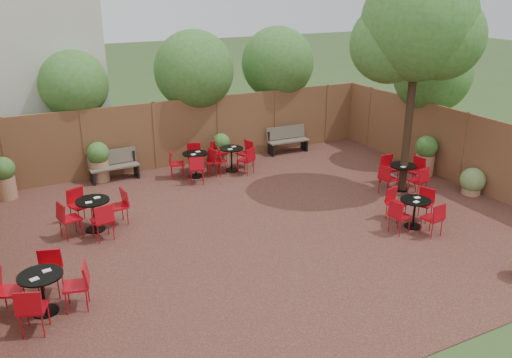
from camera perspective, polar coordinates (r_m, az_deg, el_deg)
name	(u,v)px	position (r m, az deg, el deg)	size (l,w,h in m)	color
ground	(266,227)	(12.06, 1.10, -5.20)	(80.00, 80.00, 0.00)	#354F23
courtyard_paving	(266,227)	(12.06, 1.10, -5.15)	(12.00, 10.00, 0.02)	#391C17
fence_back	(188,132)	(16.02, -7.36, 5.03)	(12.00, 0.08, 2.00)	brown
fence_right	(463,149)	(15.29, 21.42, 3.00)	(0.08, 10.00, 2.00)	brown
neighbour_building	(1,27)	(17.63, -25.77, 14.57)	(5.00, 4.00, 8.00)	beige
overhang_foliage	(164,95)	(13.00, -9.94, 8.94)	(15.57, 10.61, 2.53)	#316320
courtyard_tree	(418,31)	(13.68, 17.07, 15.05)	(2.88, 2.80, 5.68)	black
park_bench_left	(114,165)	(15.23, -15.11, 1.49)	(1.37, 0.51, 0.83)	brown
park_bench_right	(287,139)	(17.16, 3.37, 4.31)	(1.38, 0.50, 0.84)	brown
bistro_tables	(232,195)	(12.70, -2.60, -1.74)	(10.61, 6.77, 0.84)	black
planters	(199,160)	(14.70, -6.20, 2.07)	(11.39, 4.35, 1.15)	#9B6E4D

